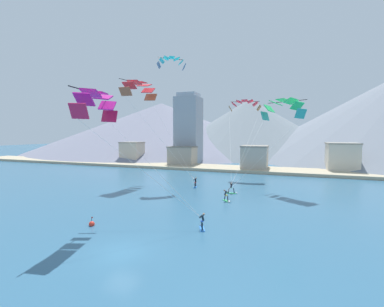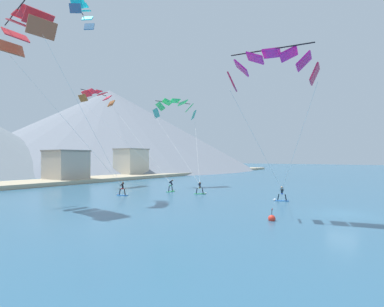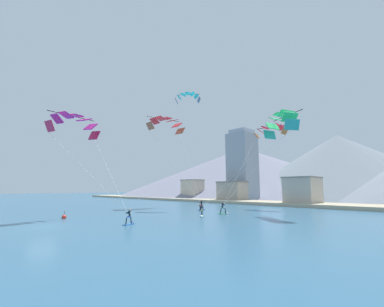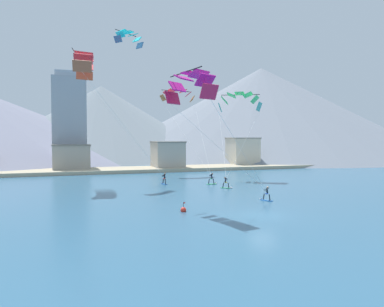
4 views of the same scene
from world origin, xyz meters
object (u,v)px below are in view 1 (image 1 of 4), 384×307
object	(u,v)px
parafoil_kite_near_trail	(97,103)
race_marker_buoy	(92,224)
kitesurfer_mid_center	(233,190)
parafoil_kite_mid_center	(245,105)
parafoil_kite_near_lead	(282,107)
kitesurfer_near_lead	(227,198)
kitesurfer_far_left	(196,184)
kitesurfer_near_trail	(202,224)
parafoil_kite_far_left	(139,88)
parafoil_kite_distant_high_outer	(171,61)

from	to	relation	value
parafoil_kite_near_trail	race_marker_buoy	xyz separation A→B (m)	(-0.82, -0.29, -11.98)
kitesurfer_mid_center	parafoil_kite_mid_center	world-z (taller)	parafoil_kite_mid_center
race_marker_buoy	parafoil_kite_near_lead	bearing A→B (deg)	53.34
kitesurfer_near_lead	kitesurfer_far_left	size ratio (longest dim) A/B	0.93
kitesurfer_far_left	parafoil_kite_near_trail	bearing A→B (deg)	-97.75
kitesurfer_near_trail	parafoil_kite_mid_center	world-z (taller)	parafoil_kite_mid_center
parafoil_kite_near_trail	parafoil_kite_far_left	world-z (taller)	parafoil_kite_far_left
parafoil_kite_near_trail	parafoil_kite_far_left	xyz separation A→B (m)	(-8.51, 21.68, 5.47)
parafoil_kite_mid_center	race_marker_buoy	size ratio (longest dim) A/B	16.64
kitesurfer_near_trail	parafoil_kite_far_left	xyz separation A→B (m)	(-18.26, 18.92, 17.15)
kitesurfer_near_lead	kitesurfer_mid_center	world-z (taller)	kitesurfer_mid_center
kitesurfer_mid_center	parafoil_kite_near_lead	bearing A→B (deg)	35.56
kitesurfer_mid_center	kitesurfer_near_trail	bearing A→B (deg)	-89.98
kitesurfer_mid_center	parafoil_kite_near_trail	xyz separation A→B (m)	(-9.74, -18.23, 11.56)
kitesurfer_mid_center	kitesurfer_near_lead	bearing A→B (deg)	-88.06
parafoil_kite_far_left	race_marker_buoy	bearing A→B (deg)	-70.71
parafoil_kite_near_lead	parafoil_kite_near_trail	world-z (taller)	parafoil_kite_near_lead
kitesurfer_mid_center	parafoil_kite_distant_high_outer	size ratio (longest dim) A/B	0.37
kitesurfer_mid_center	parafoil_kite_near_lead	distance (m)	15.32
kitesurfer_far_left	parafoil_kite_mid_center	size ratio (longest dim) A/B	0.11
kitesurfer_mid_center	parafoil_kite_mid_center	size ratio (longest dim) A/B	0.11
kitesurfer_far_left	race_marker_buoy	xyz separation A→B (m)	(-3.66, -21.11, -0.40)
race_marker_buoy	kitesurfer_far_left	bearing A→B (deg)	80.16
parafoil_kite_mid_center	kitesurfer_near_lead	bearing A→B (deg)	-87.59
parafoil_kite_near_lead	parafoil_kite_near_trail	size ratio (longest dim) A/B	1.12
kitesurfer_near_lead	parafoil_kite_near_trail	distance (m)	20.27
parafoil_kite_mid_center	parafoil_kite_far_left	xyz separation A→B (m)	(-17.56, -12.24, 2.39)
kitesurfer_far_left	kitesurfer_near_trail	bearing A→B (deg)	-69.06
kitesurfer_near_lead	kitesurfer_far_left	xyz separation A→B (m)	(-7.07, 7.53, 0.07)
parafoil_kite_mid_center	race_marker_buoy	distance (m)	38.65
parafoil_kite_near_lead	race_marker_buoy	size ratio (longest dim) A/B	13.11
kitesurfer_near_trail	kitesurfer_far_left	size ratio (longest dim) A/B	0.97
parafoil_kite_distant_high_outer	kitesurfer_mid_center	bearing A→B (deg)	-17.74
kitesurfer_near_trail	parafoil_kite_near_lead	distance (m)	25.07
kitesurfer_far_left	race_marker_buoy	distance (m)	21.43
parafoil_kite_mid_center	parafoil_kite_far_left	bearing A→B (deg)	-145.12
kitesurfer_near_trail	race_marker_buoy	world-z (taller)	kitesurfer_near_trail
kitesurfer_far_left	parafoil_kite_mid_center	bearing A→B (deg)	64.65
parafoil_kite_near_trail	kitesurfer_far_left	bearing A→B (deg)	82.25
parafoil_kite_far_left	kitesurfer_near_trail	bearing A→B (deg)	-46.02
parafoil_kite_mid_center	race_marker_buoy	world-z (taller)	parafoil_kite_mid_center
parafoil_kite_near_trail	race_marker_buoy	world-z (taller)	parafoil_kite_near_trail
kitesurfer_near_trail	kitesurfer_far_left	world-z (taller)	kitesurfer_far_left
parafoil_kite_distant_high_outer	race_marker_buoy	distance (m)	31.19
parafoil_kite_mid_center	race_marker_buoy	bearing A→B (deg)	-106.09
kitesurfer_far_left	race_marker_buoy	size ratio (longest dim) A/B	1.78
parafoil_kite_far_left	parafoil_kite_distant_high_outer	bearing A→B (deg)	2.94
kitesurfer_near_lead	kitesurfer_mid_center	bearing A→B (deg)	91.94
kitesurfer_mid_center	race_marker_buoy	bearing A→B (deg)	-119.72
kitesurfer_far_left	race_marker_buoy	world-z (taller)	kitesurfer_far_left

